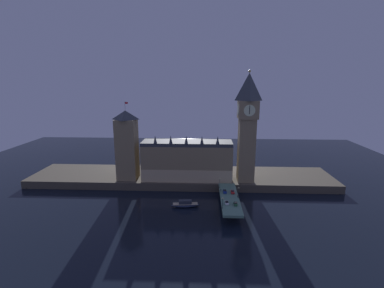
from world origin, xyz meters
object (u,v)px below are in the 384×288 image
pedestrian_near_rail (223,204)px  street_lamp_mid (239,191)px  clock_tower (247,124)px  car_northbound_lead (225,191)px  pedestrian_far_rail (221,190)px  street_lamp_far (220,182)px  boat_upstream (185,204)px  victoria_tower (127,145)px  car_northbound_trail (227,203)px  pedestrian_mid_walk (238,196)px  street_lamp_near (223,201)px  car_southbound_lead (236,204)px  car_southbound_trail (233,192)px

pedestrian_near_rail → street_lamp_mid: street_lamp_mid is taller
clock_tower → car_northbound_lead: size_ratio=15.67×
pedestrian_far_rail → street_lamp_mid: size_ratio=0.27×
street_lamp_far → boat_upstream: street_lamp_far is taller
victoria_tower → street_lamp_far: size_ratio=7.99×
car_northbound_trail → street_lamp_mid: bearing=50.0°
clock_tower → pedestrian_mid_walk: bearing=-105.5°
clock_tower → victoria_tower: clock_tower is taller
victoria_tower → street_lamp_far: (63.90, -18.56, -19.02)m
pedestrian_mid_walk → street_lamp_near: bearing=-122.5°
street_lamp_near → car_southbound_lead: bearing=32.0°
pedestrian_mid_walk → street_lamp_mid: 3.30m
car_northbound_lead → street_lamp_near: (-2.76, -21.85, 3.14)m
clock_tower → boat_upstream: 67.11m
car_northbound_lead → pedestrian_mid_walk: (7.08, -6.42, 0.09)m
street_lamp_near → boat_upstream: (-20.97, 14.10, -8.71)m
victoria_tower → street_lamp_mid: 83.50m
boat_upstream → pedestrian_mid_walk: bearing=2.5°
clock_tower → pedestrian_near_rail: clock_tower is taller
clock_tower → street_lamp_far: size_ratio=10.99×
car_southbound_trail → street_lamp_far: bearing=132.7°
clock_tower → street_lamp_near: size_ratio=12.01×
victoria_tower → car_northbound_lead: (66.65, -26.15, -22.52)m
street_lamp_mid → street_lamp_far: street_lamp_far is taller
pedestrian_mid_walk → car_southbound_trail: bearing=111.8°
car_northbound_lead → pedestrian_far_rail: bearing=144.3°
victoria_tower → street_lamp_near: 82.23m
pedestrian_mid_walk → pedestrian_far_rail: size_ratio=0.91×
street_lamp_mid → car_southbound_trail: bearing=112.6°
car_northbound_trail → pedestrian_mid_walk: 11.94m
victoria_tower → street_lamp_mid: (74.13, -33.28, -19.23)m
car_northbound_lead → clock_tower: bearing=57.6°
street_lamp_mid → boat_upstream: size_ratio=0.38×
street_lamp_near → street_lamp_mid: bearing=55.2°
victoria_tower → pedestrian_far_rail: victoria_tower is taller
car_northbound_trail → boat_upstream: car_northbound_trail is taller
street_lamp_mid → street_lamp_near: bearing=-124.8°
car_southbound_trail → pedestrian_mid_walk: (2.36, -5.90, 0.09)m
pedestrian_mid_walk → car_northbound_trail: bearing=-126.4°
victoria_tower → pedestrian_far_rail: (64.30, -24.45, -22.33)m
car_southbound_lead → car_southbound_trail: (0.00, 16.65, 0.08)m
car_southbound_lead → street_lamp_near: street_lamp_near is taller
clock_tower → car_northbound_lead: bearing=-122.4°
pedestrian_near_rail → clock_tower: bearing=67.5°
boat_upstream → car_northbound_lead: bearing=18.1°
car_southbound_trail → pedestrian_far_rail: (-7.08, 2.21, 0.18)m
car_northbound_lead → pedestrian_near_rail: pedestrian_near_rail is taller
car_southbound_lead → street_lamp_near: bearing=-148.0°
car_southbound_trail → street_lamp_mid: (2.76, -6.61, 3.29)m
street_lamp_near → street_lamp_mid: 17.93m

